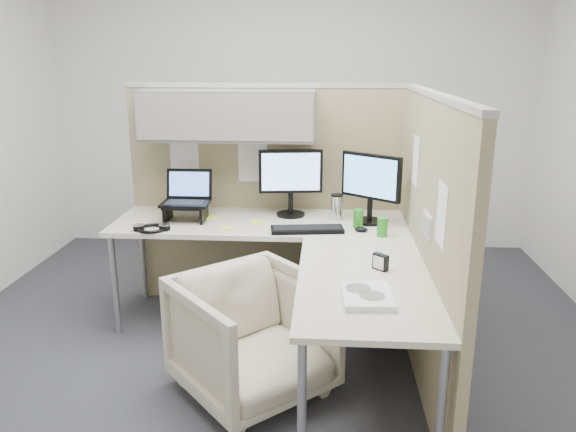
# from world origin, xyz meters

# --- Properties ---
(ground) EXTENTS (4.50, 4.50, 0.00)m
(ground) POSITION_xyz_m (0.00, 0.00, 0.00)
(ground) COLOR #313135
(ground) RESTS_ON ground
(partition_back) EXTENTS (2.00, 0.36, 1.63)m
(partition_back) POSITION_xyz_m (-0.22, 0.83, 1.10)
(partition_back) COLOR #9C8F66
(partition_back) RESTS_ON ground
(partition_right) EXTENTS (0.07, 2.03, 1.63)m
(partition_right) POSITION_xyz_m (0.90, -0.07, 0.82)
(partition_right) COLOR #9C8F66
(partition_right) RESTS_ON ground
(desk) EXTENTS (2.00, 1.98, 0.73)m
(desk) POSITION_xyz_m (0.12, 0.13, 0.69)
(desk) COLOR beige
(desk) RESTS_ON ground
(office_chair) EXTENTS (0.99, 0.99, 0.75)m
(office_chair) POSITION_xyz_m (-0.05, -0.37, 0.37)
(office_chair) COLOR #C1B299
(office_chair) RESTS_ON ground
(monitor_left) EXTENTS (0.44, 0.20, 0.47)m
(monitor_left) POSITION_xyz_m (0.09, 0.69, 1.00)
(monitor_left) COLOR black
(monitor_left) RESTS_ON desk
(monitor_right) EXTENTS (0.37, 0.29, 0.47)m
(monitor_right) POSITION_xyz_m (0.63, 0.55, 1.00)
(monitor_right) COLOR black
(monitor_right) RESTS_ON desk
(laptop_station) EXTENTS (0.32, 0.27, 0.33)m
(laptop_station) POSITION_xyz_m (-0.62, 0.54, 0.86)
(laptop_station) COLOR black
(laptop_station) RESTS_ON desk
(keyboard) EXTENTS (0.48, 0.21, 0.02)m
(keyboard) POSITION_xyz_m (0.22, 0.32, 0.74)
(keyboard) COLOR black
(keyboard) RESTS_ON desk
(mouse) EXTENTS (0.09, 0.07, 0.03)m
(mouse) POSITION_xyz_m (0.56, 0.34, 0.75)
(mouse) COLOR black
(mouse) RESTS_ON desk
(travel_mug) EXTENTS (0.08, 0.08, 0.18)m
(travel_mug) POSITION_xyz_m (0.41, 0.61, 0.82)
(travel_mug) COLOR silver
(travel_mug) RESTS_ON desk
(soda_can_green) EXTENTS (0.07, 0.07, 0.12)m
(soda_can_green) POSITION_xyz_m (0.69, 0.25, 0.79)
(soda_can_green) COLOR #268C1E
(soda_can_green) RESTS_ON desk
(soda_can_silver) EXTENTS (0.07, 0.07, 0.12)m
(soda_can_silver) POSITION_xyz_m (0.55, 0.43, 0.79)
(soda_can_silver) COLOR #268C1E
(soda_can_silver) RESTS_ON desk
(sticky_note_b) EXTENTS (0.09, 0.09, 0.01)m
(sticky_note_b) POSITION_xyz_m (0.02, 0.27, 0.73)
(sticky_note_b) COLOR #E5ED3E
(sticky_note_b) RESTS_ON desk
(sticky_note_c) EXTENTS (0.11, 0.11, 0.01)m
(sticky_note_c) POSITION_xyz_m (-0.47, 0.59, 0.73)
(sticky_note_c) COLOR #E5ED3E
(sticky_note_c) RESTS_ON desk
(sticky_note_d) EXTENTS (0.08, 0.08, 0.01)m
(sticky_note_d) POSITION_xyz_m (-0.13, 0.48, 0.73)
(sticky_note_d) COLOR #E5ED3E
(sticky_note_d) RESTS_ON desk
(sticky_note_a) EXTENTS (0.08, 0.08, 0.01)m
(sticky_note_a) POSITION_xyz_m (-0.31, 0.34, 0.73)
(sticky_note_a) COLOR #E5ED3E
(sticky_note_a) RESTS_ON desk
(headphones) EXTENTS (0.23, 0.21, 0.03)m
(headphones) POSITION_xyz_m (-0.78, 0.27, 0.74)
(headphones) COLOR black
(headphones) RESTS_ON desk
(paper_stack) EXTENTS (0.24, 0.30, 0.03)m
(paper_stack) POSITION_xyz_m (0.53, -0.70, 0.75)
(paper_stack) COLOR white
(paper_stack) RESTS_ON desk
(desk_clock) EXTENTS (0.08, 0.08, 0.09)m
(desk_clock) POSITION_xyz_m (0.63, -0.32, 0.77)
(desk_clock) COLOR black
(desk_clock) RESTS_ON desk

